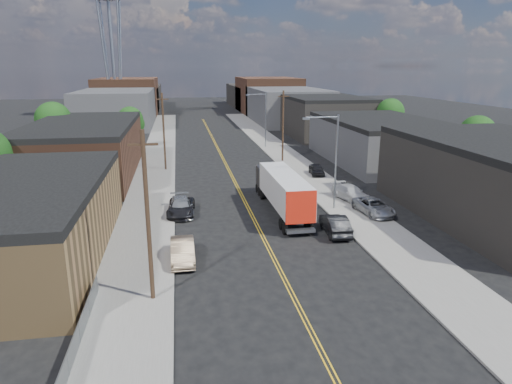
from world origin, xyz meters
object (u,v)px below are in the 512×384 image
object	(u,v)px
car_left_c	(181,207)
car_left_d	(181,206)
semi_truck	(281,188)
car_left_b	(183,251)
car_right_lot_c	(317,169)
car_right_oncoming	(335,224)
car_right_lot_a	(374,206)
car_right_lot_b	(351,193)

from	to	relation	value
car_left_c	car_left_d	distance (m)	0.17
semi_truck	car_left_c	size ratio (longest dim) A/B	2.82
car_left_b	car_right_lot_c	size ratio (longest dim) A/B	1.20
car_right_oncoming	car_right_lot_c	size ratio (longest dim) A/B	1.24
car_left_b	car_right_lot_c	world-z (taller)	car_left_b
car_left_d	car_right_oncoming	size ratio (longest dim) A/B	1.07
car_right_lot_c	car_left_c	bearing A→B (deg)	-136.70
car_left_b	semi_truck	bearing A→B (deg)	47.24
car_left_c	car_right_lot_a	world-z (taller)	car_right_lot_a
car_left_b	car_right_lot_a	bearing A→B (deg)	22.45
car_left_b	car_left_c	size ratio (longest dim) A/B	0.90
car_left_c	car_right_oncoming	bearing A→B (deg)	-25.89
car_left_c	car_right_lot_a	xyz separation A→B (m)	(17.40, -3.10, 0.13)
car_left_c	car_right_lot_b	size ratio (longest dim) A/B	1.04
car_right_lot_b	car_right_lot_a	bearing A→B (deg)	-99.03
car_right_oncoming	car_right_lot_b	xyz separation A→B (m)	(4.64, 8.59, 0.08)
car_left_d	car_right_lot_a	xyz separation A→B (m)	(17.40, -3.28, 0.10)
car_right_oncoming	semi_truck	bearing A→B (deg)	-62.17
car_right_lot_b	car_right_oncoming	bearing A→B (deg)	-132.53
car_right_oncoming	car_right_lot_a	world-z (taller)	car_right_oncoming
car_right_oncoming	car_right_lot_a	bearing A→B (deg)	-137.70
car_left_d	car_right_lot_b	bearing A→B (deg)	2.19
car_left_b	car_right_lot_b	world-z (taller)	car_right_lot_b
car_right_lot_b	car_left_c	bearing A→B (deg)	171.04
semi_truck	car_right_oncoming	distance (m)	7.62
car_left_b	car_right_lot_c	bearing A→B (deg)	53.65
car_right_lot_a	car_left_d	bearing A→B (deg)	163.25
semi_truck	car_right_lot_a	distance (m)	8.66
car_left_d	car_right_lot_a	size ratio (longest dim) A/B	1.02
semi_truck	car_left_d	distance (m)	9.48
car_left_b	car_right_lot_c	distance (m)	28.79
car_left_b	car_right_lot_a	world-z (taller)	car_right_lot_a
semi_truck	car_left_d	bearing A→B (deg)	177.30
car_right_lot_b	car_right_lot_c	bearing A→B (deg)	76.57
car_right_lot_a	car_right_lot_c	distance (m)	15.97
semi_truck	car_right_oncoming	xyz separation A→B (m)	(2.98, -6.87, -1.38)
car_right_lot_b	car_right_lot_c	distance (m)	11.31
car_left_b	car_left_c	world-z (taller)	car_left_b
car_left_b	car_left_c	bearing A→B (deg)	89.42
car_left_c	car_right_lot_a	distance (m)	17.67
car_left_c	car_right_lot_a	size ratio (longest dim) A/B	1.03
car_left_c	car_left_d	size ratio (longest dim) A/B	1.00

